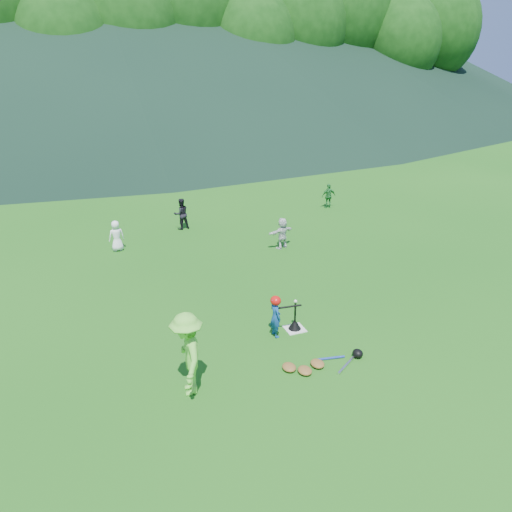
{
  "coord_description": "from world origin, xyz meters",
  "views": [
    {
      "loc": [
        -4.54,
        -9.14,
        6.06
      ],
      "look_at": [
        0.0,
        2.5,
        0.9
      ],
      "focal_mm": 35.0,
      "sensor_mm": 36.0,
      "label": 1
    }
  ],
  "objects_px": {
    "equipment_pile": "(318,364)",
    "fielder_b": "(181,214)",
    "fielder_d": "(282,233)",
    "fielder_a": "(116,236)",
    "fielder_c": "(329,196)",
    "batting_tee": "(295,324)",
    "adult_coach": "(188,354)",
    "batter_child": "(275,317)",
    "home_plate": "(295,329)"
  },
  "relations": [
    {
      "from": "fielder_d",
      "to": "batting_tee",
      "type": "relative_size",
      "value": 1.53
    },
    {
      "from": "batting_tee",
      "to": "equipment_pile",
      "type": "relative_size",
      "value": 0.38
    },
    {
      "from": "fielder_d",
      "to": "fielder_b",
      "type": "bearing_deg",
      "value": -66.31
    },
    {
      "from": "adult_coach",
      "to": "batting_tee",
      "type": "distance_m",
      "value": 3.24
    },
    {
      "from": "fielder_a",
      "to": "fielder_d",
      "type": "xyz_separation_m",
      "value": [
        5.09,
        -1.75,
        0.02
      ]
    },
    {
      "from": "fielder_a",
      "to": "fielder_c",
      "type": "height_order",
      "value": "fielder_c"
    },
    {
      "from": "batter_child",
      "to": "fielder_a",
      "type": "distance_m",
      "value": 7.24
    },
    {
      "from": "fielder_a",
      "to": "batting_tee",
      "type": "relative_size",
      "value": 1.49
    },
    {
      "from": "fielder_a",
      "to": "adult_coach",
      "type": "bearing_deg",
      "value": 84.4
    },
    {
      "from": "fielder_b",
      "to": "fielder_d",
      "type": "height_order",
      "value": "fielder_b"
    },
    {
      "from": "fielder_b",
      "to": "equipment_pile",
      "type": "distance_m",
      "value": 9.52
    },
    {
      "from": "home_plate",
      "to": "batting_tee",
      "type": "xyz_separation_m",
      "value": [
        0.0,
        0.0,
        0.12
      ]
    },
    {
      "from": "fielder_b",
      "to": "fielder_d",
      "type": "distance_m",
      "value": 4.06
    },
    {
      "from": "batter_child",
      "to": "fielder_c",
      "type": "relative_size",
      "value": 0.97
    },
    {
      "from": "adult_coach",
      "to": "equipment_pile",
      "type": "distance_m",
      "value": 2.79
    },
    {
      "from": "fielder_a",
      "to": "equipment_pile",
      "type": "relative_size",
      "value": 0.56
    },
    {
      "from": "adult_coach",
      "to": "equipment_pile",
      "type": "height_order",
      "value": "adult_coach"
    },
    {
      "from": "home_plate",
      "to": "fielder_b",
      "type": "distance_m",
      "value": 8.01
    },
    {
      "from": "equipment_pile",
      "to": "batter_child",
      "type": "bearing_deg",
      "value": 103.43
    },
    {
      "from": "batter_child",
      "to": "fielder_d",
      "type": "xyz_separation_m",
      "value": [
        2.39,
        4.96,
        0.03
      ]
    },
    {
      "from": "fielder_b",
      "to": "fielder_d",
      "type": "bearing_deg",
      "value": 121.9
    },
    {
      "from": "batter_child",
      "to": "adult_coach",
      "type": "relative_size",
      "value": 0.59
    },
    {
      "from": "home_plate",
      "to": "adult_coach",
      "type": "distance_m",
      "value": 3.27
    },
    {
      "from": "adult_coach",
      "to": "fielder_a",
      "type": "xyz_separation_m",
      "value": [
        -0.38,
        7.97,
        -0.33
      ]
    },
    {
      "from": "fielder_b",
      "to": "batting_tee",
      "type": "bearing_deg",
      "value": 87.05
    },
    {
      "from": "adult_coach",
      "to": "batting_tee",
      "type": "xyz_separation_m",
      "value": [
        2.87,
        1.34,
        -0.71
      ]
    },
    {
      "from": "home_plate",
      "to": "fielder_d",
      "type": "xyz_separation_m",
      "value": [
        1.85,
        4.87,
        0.51
      ]
    },
    {
      "from": "home_plate",
      "to": "batting_tee",
      "type": "relative_size",
      "value": 0.66
    },
    {
      "from": "home_plate",
      "to": "equipment_pile",
      "type": "distance_m",
      "value": 1.54
    },
    {
      "from": "fielder_b",
      "to": "batting_tee",
      "type": "relative_size",
      "value": 1.68
    },
    {
      "from": "home_plate",
      "to": "fielder_c",
      "type": "xyz_separation_m",
      "value": [
        5.49,
        8.33,
        0.5
      ]
    },
    {
      "from": "batter_child",
      "to": "equipment_pile",
      "type": "distance_m",
      "value": 1.54
    },
    {
      "from": "batter_child",
      "to": "equipment_pile",
      "type": "xyz_separation_m",
      "value": [
        0.34,
        -1.44,
        -0.42
      ]
    },
    {
      "from": "fielder_c",
      "to": "batting_tee",
      "type": "bearing_deg",
      "value": 60.99
    },
    {
      "from": "batter_child",
      "to": "fielder_a",
      "type": "height_order",
      "value": "fielder_a"
    },
    {
      "from": "home_plate",
      "to": "batting_tee",
      "type": "height_order",
      "value": "batting_tee"
    },
    {
      "from": "adult_coach",
      "to": "fielder_b",
      "type": "xyz_separation_m",
      "value": [
        2.08,
        9.3,
        -0.26
      ]
    },
    {
      "from": "equipment_pile",
      "to": "fielder_b",
      "type": "bearing_deg",
      "value": 93.57
    },
    {
      "from": "home_plate",
      "to": "batter_child",
      "type": "distance_m",
      "value": 0.73
    },
    {
      "from": "adult_coach",
      "to": "batting_tee",
      "type": "height_order",
      "value": "adult_coach"
    },
    {
      "from": "batter_child",
      "to": "fielder_b",
      "type": "distance_m",
      "value": 8.05
    },
    {
      "from": "home_plate",
      "to": "equipment_pile",
      "type": "bearing_deg",
      "value": -97.31
    },
    {
      "from": "adult_coach",
      "to": "fielder_b",
      "type": "height_order",
      "value": "adult_coach"
    },
    {
      "from": "home_plate",
      "to": "batting_tee",
      "type": "distance_m",
      "value": 0.12
    },
    {
      "from": "adult_coach",
      "to": "fielder_d",
      "type": "distance_m",
      "value": 7.81
    },
    {
      "from": "batter_child",
      "to": "fielder_d",
      "type": "bearing_deg",
      "value": -30.03
    },
    {
      "from": "fielder_c",
      "to": "fielder_a",
      "type": "bearing_deg",
      "value": 15.4
    },
    {
      "from": "home_plate",
      "to": "adult_coach",
      "type": "xyz_separation_m",
      "value": [
        -2.87,
        -1.34,
        0.83
      ]
    },
    {
      "from": "equipment_pile",
      "to": "batting_tee",
      "type": "bearing_deg",
      "value": 82.69
    },
    {
      "from": "batting_tee",
      "to": "fielder_d",
      "type": "bearing_deg",
      "value": 69.23
    }
  ]
}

